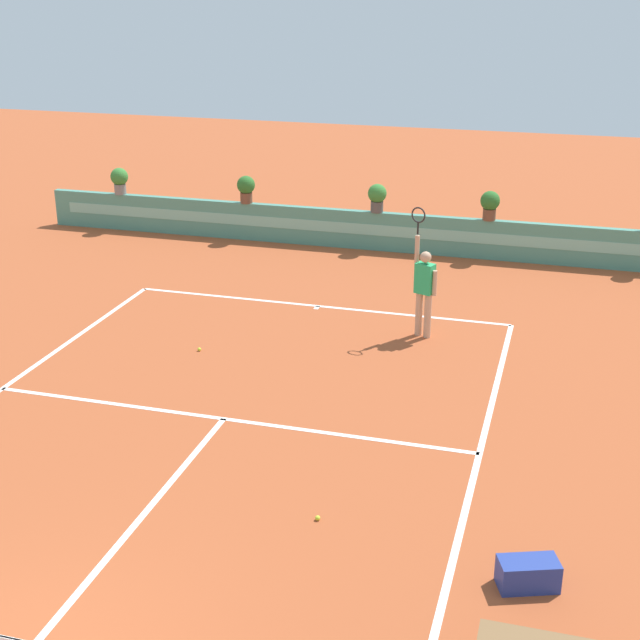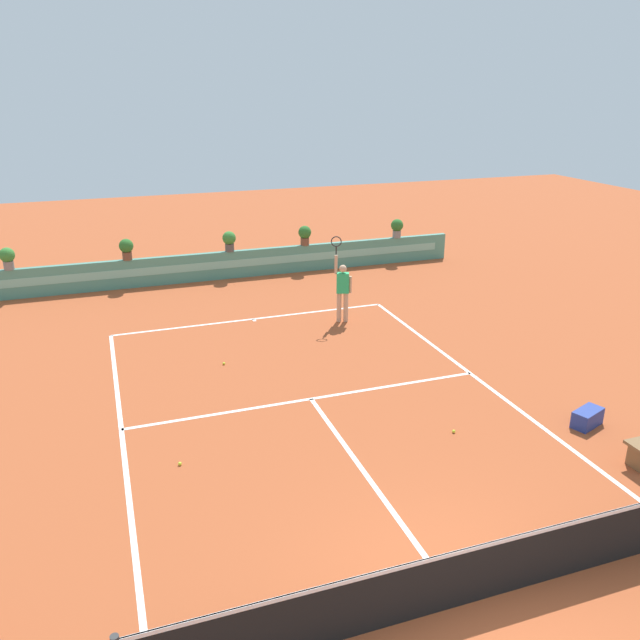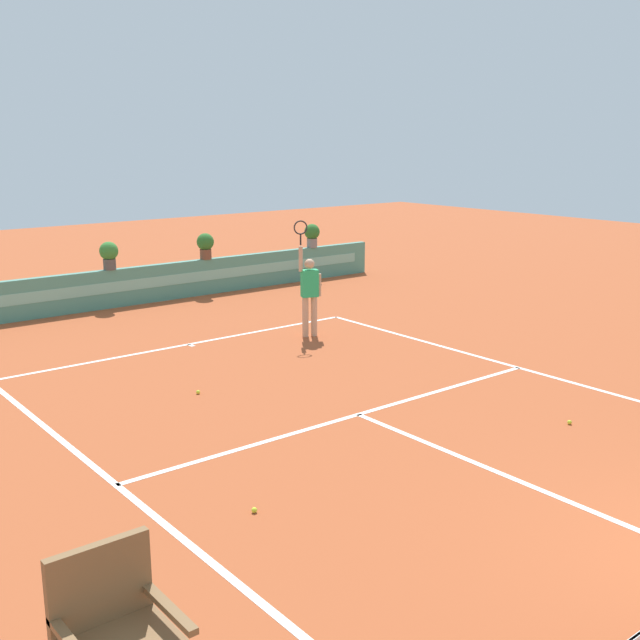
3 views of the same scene
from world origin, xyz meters
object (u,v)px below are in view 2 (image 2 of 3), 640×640
object	(u,v)px
tennis_ball_mid_court	(224,363)
potted_plant_left	(126,248)
tennis_ball_near_baseline	(454,431)
potted_plant_right	(305,234)
potted_plant_centre	(229,240)
gear_bag	(587,418)
tennis_ball_by_sideline	(180,464)
potted_plant_far_right	(397,227)
potted_plant_far_left	(7,257)
tennis_player	(342,288)

from	to	relation	value
tennis_ball_mid_court	potted_plant_left	distance (m)	7.83
tennis_ball_near_baseline	potted_plant_right	distance (m)	12.45
tennis_ball_mid_court	potted_plant_centre	distance (m)	7.82
tennis_ball_near_baseline	potted_plant_right	bearing A→B (deg)	86.14
gear_bag	potted_plant_right	world-z (taller)	potted_plant_right
tennis_ball_near_baseline	potted_plant_left	world-z (taller)	potted_plant_left
potted_plant_left	tennis_ball_by_sideline	bearing A→B (deg)	-89.33
tennis_ball_mid_court	potted_plant_left	xyz separation A→B (m)	(-1.80, 7.49, 1.38)
potted_plant_far_right	potted_plant_centre	bearing A→B (deg)	180.00
tennis_ball_by_sideline	potted_plant_far_left	distance (m)	12.39
tennis_player	gear_bag	bearing A→B (deg)	-70.97
potted_plant_far_right	potted_plant_right	size ratio (longest dim) A/B	1.00
gear_bag	potted_plant_right	size ratio (longest dim) A/B	0.97
gear_bag	potted_plant_right	xyz separation A→B (m)	(-1.92, 12.99, 1.23)
tennis_player	potted_plant_left	size ratio (longest dim) A/B	3.57
gear_bag	tennis_ball_near_baseline	size ratio (longest dim) A/B	10.29
potted_plant_right	tennis_player	bearing A→B (deg)	-96.62
potted_plant_far_left	gear_bag	bearing A→B (deg)	-47.27
potted_plant_left	potted_plant_far_right	bearing A→B (deg)	0.00
gear_bag	potted_plant_far_left	bearing A→B (deg)	132.73
potted_plant_far_left	potted_plant_right	world-z (taller)	same
tennis_ball_by_sideline	potted_plant_far_left	bearing A→B (deg)	108.15
tennis_player	tennis_ball_mid_court	world-z (taller)	tennis_player
tennis_ball_by_sideline	potted_plant_right	size ratio (longest dim) A/B	0.09
tennis_ball_by_sideline	potted_plant_centre	bearing A→B (deg)	73.76
tennis_ball_near_baseline	potted_plant_far_left	distance (m)	15.49
tennis_ball_near_baseline	potted_plant_far_right	distance (m)	13.26
tennis_ball_mid_court	potted_plant_far_right	size ratio (longest dim) A/B	0.09
tennis_player	potted_plant_far_left	bearing A→B (deg)	149.50
gear_bag	tennis_ball_mid_court	bearing A→B (deg)	139.80
potted_plant_right	potted_plant_left	xyz separation A→B (m)	(-6.39, 0.00, 0.00)
potted_plant_centre	potted_plant_right	distance (m)	2.84
tennis_player	tennis_ball_mid_court	bearing A→B (deg)	-153.88
gear_bag	potted_plant_left	size ratio (longest dim) A/B	0.97
gear_bag	potted_plant_left	world-z (taller)	potted_plant_left
tennis_player	tennis_ball_near_baseline	distance (m)	6.87
potted_plant_far_left	potted_plant_far_right	size ratio (longest dim) A/B	1.00
gear_bag	potted_plant_far_right	xyz separation A→B (m)	(1.86, 12.99, 1.23)
potted_plant_far_left	potted_plant_left	xyz separation A→B (m)	(3.70, 0.00, 0.00)
gear_bag	tennis_player	size ratio (longest dim) A/B	0.27
tennis_ball_mid_court	potted_plant_far_left	bearing A→B (deg)	126.25
tennis_ball_mid_court	potted_plant_right	world-z (taller)	potted_plant_right
gear_bag	tennis_player	distance (m)	7.91
gear_bag	potted_plant_centre	size ratio (longest dim) A/B	0.97
potted_plant_far_right	potted_plant_left	world-z (taller)	same
tennis_ball_by_sideline	potted_plant_right	bearing A→B (deg)	61.90
potted_plant_far_left	potted_plant_right	size ratio (longest dim) A/B	1.00
tennis_ball_near_baseline	potted_plant_left	size ratio (longest dim) A/B	0.09
tennis_ball_near_baseline	potted_plant_far_left	xyz separation A→B (m)	(-9.25, 12.35, 1.38)
tennis_player	potted_plant_centre	size ratio (longest dim) A/B	3.57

